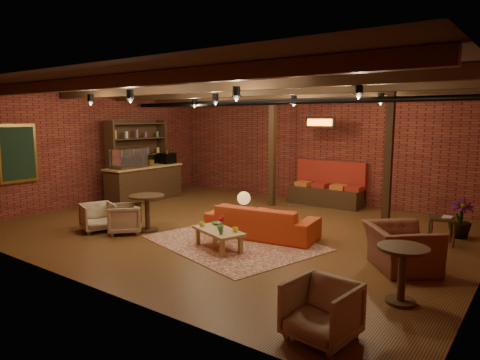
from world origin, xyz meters
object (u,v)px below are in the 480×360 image
Objects in this scene: sofa at (262,221)px; round_table_left at (147,207)px; side_table_book at (442,219)px; armchair_far at (321,308)px; plant_tall at (463,181)px; armchair_a at (98,216)px; armchair_b at (125,217)px; armchair_right at (401,240)px; side_table_lamp at (244,201)px; round_table_right at (402,266)px; coffee_table at (218,232)px.

round_table_left reaches higher than sofa.
sofa is at bearing -152.42° from side_table_book.
plant_tall reaches higher than armchair_far.
side_table_book is (6.34, 3.35, 0.17)m from armchair_a.
armchair_far is at bearing -21.59° from round_table_left.
armchair_a reaches higher than sofa.
armchair_b is 0.62× the size of armchair_right.
armchair_a is 0.68m from armchair_b.
sofa is 2.55× the size of side_table_lamp.
round_table_left is 1.02× the size of round_table_right.
sofa is at bearing -41.05° from armchair_a.
plant_tall is (3.56, 3.56, 0.85)m from coffee_table.
side_table_book is (5.45, 2.70, -0.03)m from round_table_left.
armchair_a is at bearing -179.01° from round_table_right.
round_table_right is 1.58m from armchair_far.
side_table_lamp is 3.97m from side_table_book.
side_table_book is at bearing 23.48° from side_table_lamp.
plant_tall is at bearing -37.07° from armchair_a.
armchair_far is (3.04, -1.92, 0.03)m from coffee_table.
side_table_book is at bearing 40.01° from coffee_table.
armchair_a is 7.17m from side_table_book.
round_table_left is at bearing 177.05° from coffee_table.
side_table_lamp is at bearing -35.93° from armchair_a.
round_table_right is (3.28, -1.59, 0.19)m from sofa.
sofa is 2.95× the size of round_table_right.
coffee_table is 1.56× the size of round_table_right.
coffee_table is 2.37m from armchair_b.
coffee_table is 1.31m from side_table_lamp.
plant_tall reaches higher than round_table_left.
coffee_table is at bearing -139.99° from side_table_book.
sofa is at bearing -6.55° from side_table_lamp.
armchair_right reaches higher than sofa.
sofa is at bearing 24.75° from round_table_left.
side_table_lamp is 3.42m from armchair_right.
armchair_right is at bearing 55.22° from armchair_b.
side_table_lamp is 1.23× the size of armchair_far.
armchair_right reaches higher than side_table_book.
armchair_right reaches higher than armchair_b.
armchair_a is 1.09× the size of side_table_book.
side_table_lamp reaches higher than side_table_book.
armchair_a is 0.29× the size of plant_tall.
armchair_far is (6.03, -1.39, 0.03)m from armchair_a.
armchair_right reaches higher than armchair_far.
armchair_right is 0.47× the size of plant_tall.
coffee_table is at bearing 50.22° from armchair_b.
side_table_book is (3.35, 2.81, 0.17)m from coffee_table.
armchair_a is (-2.70, -1.76, -0.35)m from side_table_lamp.
side_table_lamp is 0.38× the size of plant_tall.
armchair_b reaches higher than armchair_a.
armchair_far reaches higher than coffee_table.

